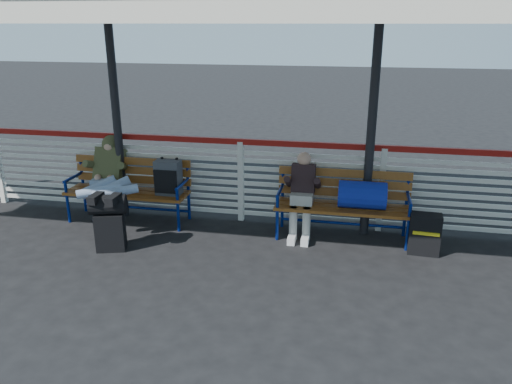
% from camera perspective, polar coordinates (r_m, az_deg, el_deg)
% --- Properties ---
extents(ground, '(60.00, 60.00, 0.00)m').
position_cam_1_polar(ground, '(5.84, -5.91, -10.03)').
color(ground, black).
rests_on(ground, ground).
extents(fence, '(12.08, 0.08, 1.24)m').
position_cam_1_polar(fence, '(7.28, -1.74, 1.64)').
color(fence, silver).
rests_on(fence, ground).
extents(canopy, '(12.60, 3.60, 3.16)m').
position_cam_1_polar(canopy, '(5.96, -4.36, 21.00)').
color(canopy, silver).
rests_on(canopy, ground).
extents(luggage_stack, '(0.51, 0.37, 0.75)m').
position_cam_1_polar(luggage_stack, '(6.65, -16.42, -3.12)').
color(luggage_stack, black).
rests_on(luggage_stack, ground).
extents(bench_left, '(1.80, 0.56, 0.97)m').
position_cam_1_polar(bench_left, '(7.44, -12.74, 1.15)').
color(bench_left, brown).
rests_on(bench_left, ground).
extents(bench_right, '(1.80, 0.56, 0.92)m').
position_cam_1_polar(bench_right, '(6.78, 11.08, -0.50)').
color(bench_right, brown).
rests_on(bench_right, ground).
extents(traveler_man, '(0.94, 1.62, 0.77)m').
position_cam_1_polar(traveler_man, '(7.29, -16.62, 1.01)').
color(traveler_man, '#97AACB').
rests_on(traveler_man, ground).
extents(companion_person, '(0.32, 0.66, 1.15)m').
position_cam_1_polar(companion_person, '(6.81, 5.29, -0.22)').
color(companion_person, beige).
rests_on(companion_person, ground).
extents(suitcase_side, '(0.40, 0.25, 0.53)m').
position_cam_1_polar(suitcase_side, '(6.69, 18.70, -4.57)').
color(suitcase_side, black).
rests_on(suitcase_side, ground).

